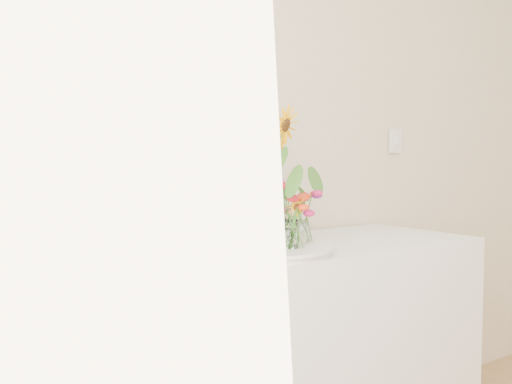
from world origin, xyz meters
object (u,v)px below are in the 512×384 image
small_vase_a (289,234)px  mason_jar (235,206)px  tray (263,250)px  counter (306,360)px  small_vase_c (259,225)px  small_vase_b (297,223)px

small_vase_a → mason_jar: bearing=133.2°
mason_jar → tray: bearing=-19.3°
counter → tray: 0.54m
tray → small_vase_c: bearing=59.6°
counter → tray: tray is taller
small_vase_a → small_vase_b: (0.11, 0.09, 0.02)m
small_vase_a → small_vase_b: small_vase_b is taller
tray → small_vase_c: small_vase_c is taller
small_vase_b → tray: bearing=174.3°
small_vase_a → small_vase_c: (0.03, 0.20, 0.01)m
tray → mason_jar: (-0.09, 0.03, 0.16)m
mason_jar → small_vase_a: bearing=-46.8°
small_vase_c → counter: bearing=-8.9°
mason_jar → small_vase_b: 0.25m
mason_jar → small_vase_b: bearing=-11.3°
tray → mason_jar: size_ratio=1.61×
small_vase_a → small_vase_c: size_ratio=0.85×
mason_jar → small_vase_c: mason_jar is taller
small_vase_a → tray: bearing=107.4°
tray → small_vase_b: small_vase_b is taller
counter → small_vase_a: size_ratio=13.64×
tray → mason_jar: 0.19m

